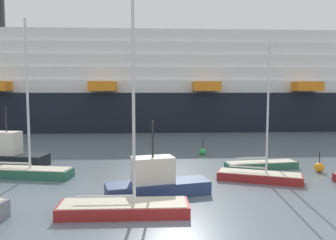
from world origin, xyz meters
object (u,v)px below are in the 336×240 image
(sailboat_5, at_px, (23,169))
(fishing_boat_1, at_px, (156,182))
(sailboat_0, at_px, (124,205))
(sailboat_1, at_px, (259,175))
(sailboat_3, at_px, (261,163))
(cruise_ship, at_px, (108,87))
(channel_buoy_1, at_px, (203,152))
(fishing_boat_0, at_px, (10,155))
(channel_buoy_2, at_px, (319,167))

(sailboat_5, xyz_separation_m, fishing_boat_1, (9.27, -4.49, 0.27))
(sailboat_0, height_order, fishing_boat_1, sailboat_0)
(sailboat_1, xyz_separation_m, sailboat_3, (1.23, 3.59, 0.01))
(sailboat_3, distance_m, sailboat_5, 17.49)
(sailboat_1, height_order, cruise_ship, cruise_ship)
(sailboat_3, bearing_deg, channel_buoy_1, 114.91)
(sailboat_1, xyz_separation_m, fishing_boat_1, (-6.87, -2.91, 0.38))
(fishing_boat_0, distance_m, channel_buoy_1, 16.48)
(sailboat_0, xyz_separation_m, channel_buoy_2, (13.56, 8.19, -0.11))
(channel_buoy_1, bearing_deg, sailboat_3, -56.07)
(sailboat_0, bearing_deg, fishing_boat_1, 61.68)
(fishing_boat_0, height_order, cruise_ship, cruise_ship)
(sailboat_3, height_order, channel_buoy_1, sailboat_3)
(sailboat_5, height_order, channel_buoy_1, sailboat_5)
(fishing_boat_0, bearing_deg, channel_buoy_1, -156.42)
(fishing_boat_0, distance_m, cruise_ship, 28.47)
(channel_buoy_2, distance_m, cruise_ship, 36.77)
(sailboat_0, relative_size, fishing_boat_1, 1.74)
(channel_buoy_2, bearing_deg, fishing_boat_1, -156.60)
(sailboat_1, xyz_separation_m, channel_buoy_2, (5.14, 2.29, -0.06))
(channel_buoy_1, bearing_deg, fishing_boat_0, -165.63)
(sailboat_3, bearing_deg, fishing_boat_0, 166.52)
(sailboat_5, height_order, fishing_boat_0, sailboat_5)
(sailboat_0, xyz_separation_m, fishing_boat_0, (-10.09, 11.03, 0.45))
(fishing_boat_1, bearing_deg, sailboat_0, 47.98)
(sailboat_3, height_order, sailboat_5, sailboat_5)
(sailboat_1, bearing_deg, sailboat_3, 90.78)
(fishing_boat_1, bearing_deg, fishing_boat_0, -49.35)
(sailboat_3, xyz_separation_m, sailboat_5, (-17.37, -2.01, 0.10))
(fishing_boat_1, bearing_deg, sailboat_3, -155.99)
(sailboat_1, distance_m, sailboat_3, 3.80)
(cruise_ship, bearing_deg, sailboat_0, -82.33)
(fishing_boat_1, bearing_deg, channel_buoy_1, -124.33)
(sailboat_3, bearing_deg, sailboat_1, -117.94)
(sailboat_0, relative_size, cruise_ship, 0.10)
(sailboat_5, height_order, cruise_ship, cruise_ship)
(sailboat_1, xyz_separation_m, sailboat_5, (-16.14, 1.58, 0.11))
(channel_buoy_1, bearing_deg, fishing_boat_1, -109.61)
(sailboat_3, bearing_deg, cruise_ship, 109.32)
(sailboat_5, bearing_deg, channel_buoy_1, 39.11)
(sailboat_0, relative_size, sailboat_1, 1.16)
(channel_buoy_1, bearing_deg, sailboat_0, -111.20)
(sailboat_0, height_order, sailboat_1, sailboat_0)
(sailboat_3, height_order, fishing_boat_1, sailboat_3)
(channel_buoy_1, height_order, channel_buoy_2, channel_buoy_1)
(fishing_boat_1, distance_m, channel_buoy_1, 12.88)
(sailboat_5, relative_size, fishing_boat_0, 1.81)
(channel_buoy_1, bearing_deg, channel_buoy_2, -42.01)
(sailboat_0, xyz_separation_m, fishing_boat_1, (1.55, 3.00, 0.33))
(sailboat_0, distance_m, sailboat_5, 10.75)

